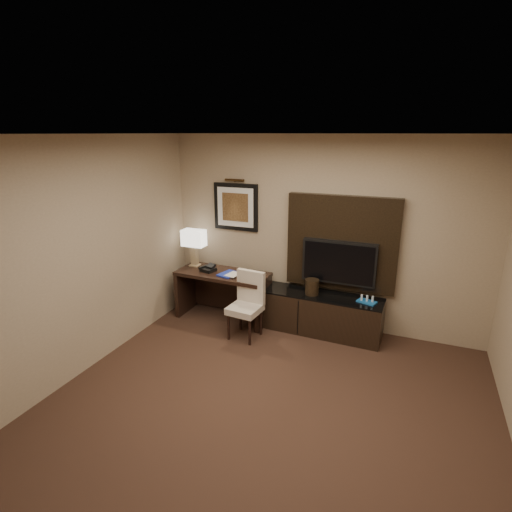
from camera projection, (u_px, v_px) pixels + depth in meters
The scene contains 17 objects.
floor at pixel (253, 433), 3.77m from camera, with size 4.50×5.00×0.01m, color #321E16.
ceiling at pixel (252, 134), 2.97m from camera, with size 4.50×5.00×0.01m, color silver.
wall_back at pixel (321, 234), 5.58m from camera, with size 4.50×0.01×2.70m, color #9B8669.
wall_left at pixel (54, 268), 4.18m from camera, with size 0.01×5.00×2.70m, color #9B8669.
desk at pixel (223, 295), 6.01m from camera, with size 1.37×0.59×0.73m, color black.
credenza at pixel (321, 314), 5.58m from camera, with size 1.65×0.46×0.57m, color black.
tv_wall_panel at pixel (341, 243), 5.44m from camera, with size 1.50×0.12×1.30m, color black.
tv at pixel (339, 262), 5.43m from camera, with size 1.00×0.08×0.60m, color black.
artwork at pixel (236, 207), 5.94m from camera, with size 0.70×0.04×0.70m, color black.
picture_light at pixel (234, 180), 5.79m from camera, with size 0.04×0.04×0.30m, color #442D15.
desk_chair at pixel (245, 309), 5.41m from camera, with size 0.41×0.47×0.85m, color beige, non-canonical shape.
table_lamp at pixel (194, 247), 6.11m from camera, with size 0.36×0.21×0.59m, color tan, non-canonical shape.
desk_phone at pixel (208, 268), 5.93m from camera, with size 0.19×0.18×0.10m, color black, non-canonical shape.
blue_folder at pixel (229, 274), 5.80m from camera, with size 0.23×0.30×0.02m, color #172899.
book at pixel (228, 267), 5.77m from camera, with size 0.17×0.02×0.23m, color #BBB293.
ice_bucket at pixel (312, 287), 5.49m from camera, with size 0.19×0.19×0.21m, color black.
minibar_tray at pixel (367, 299), 5.24m from camera, with size 0.24×0.15×0.09m, color #18599D, non-canonical shape.
Camera 1 is at (1.20, -2.86, 2.71)m, focal length 28.00 mm.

